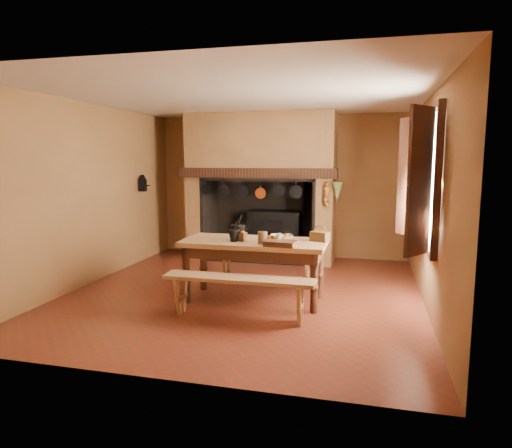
{
  "coord_description": "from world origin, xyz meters",
  "views": [
    {
      "loc": [
        1.74,
        -6.26,
        1.95
      ],
      "look_at": [
        0.09,
        0.3,
        0.98
      ],
      "focal_mm": 32.0,
      "sensor_mm": 36.0,
      "label": 1
    }
  ],
  "objects_px": {
    "coffee_grinder": "(242,236)",
    "bench_front": "(239,288)",
    "work_table": "(254,250)",
    "mixing_bowl": "(282,238)",
    "wicker_basket": "(320,236)",
    "iron_range": "(276,234)"
  },
  "relations": [
    {
      "from": "coffee_grinder",
      "to": "bench_front",
      "type": "bearing_deg",
      "value": -66.48
    },
    {
      "from": "work_table",
      "to": "coffee_grinder",
      "type": "xyz_separation_m",
      "value": [
        -0.15,
        -0.09,
        0.2
      ]
    },
    {
      "from": "bench_front",
      "to": "mixing_bowl",
      "type": "bearing_deg",
      "value": 66.55
    },
    {
      "from": "coffee_grinder",
      "to": "work_table",
      "type": "bearing_deg",
      "value": 40.57
    },
    {
      "from": "work_table",
      "to": "bench_front",
      "type": "height_order",
      "value": "work_table"
    },
    {
      "from": "work_table",
      "to": "wicker_basket",
      "type": "height_order",
      "value": "wicker_basket"
    },
    {
      "from": "iron_range",
      "to": "work_table",
      "type": "distance_m",
      "value": 2.79
    },
    {
      "from": "work_table",
      "to": "mixing_bowl",
      "type": "relative_size",
      "value": 6.23
    },
    {
      "from": "coffee_grinder",
      "to": "wicker_basket",
      "type": "distance_m",
      "value": 1.06
    },
    {
      "from": "work_table",
      "to": "bench_front",
      "type": "distance_m",
      "value": 0.83
    },
    {
      "from": "bench_front",
      "to": "work_table",
      "type": "bearing_deg",
      "value": 90.0
    },
    {
      "from": "bench_front",
      "to": "coffee_grinder",
      "type": "bearing_deg",
      "value": 102.65
    },
    {
      "from": "work_table",
      "to": "iron_range",
      "type": "bearing_deg",
      "value": 95.51
    },
    {
      "from": "bench_front",
      "to": "coffee_grinder",
      "type": "xyz_separation_m",
      "value": [
        -0.15,
        0.68,
        0.52
      ]
    },
    {
      "from": "work_table",
      "to": "coffee_grinder",
      "type": "height_order",
      "value": "coffee_grinder"
    },
    {
      "from": "work_table",
      "to": "wicker_basket",
      "type": "relative_size",
      "value": 7.09
    },
    {
      "from": "work_table",
      "to": "mixing_bowl",
      "type": "bearing_deg",
      "value": 11.99
    },
    {
      "from": "work_table",
      "to": "bench_front",
      "type": "bearing_deg",
      "value": -90.0
    },
    {
      "from": "iron_range",
      "to": "wicker_basket",
      "type": "bearing_deg",
      "value": -66.42
    },
    {
      "from": "iron_range",
      "to": "work_table",
      "type": "relative_size",
      "value": 0.82
    },
    {
      "from": "iron_range",
      "to": "bench_front",
      "type": "height_order",
      "value": "iron_range"
    },
    {
      "from": "work_table",
      "to": "coffee_grinder",
      "type": "bearing_deg",
      "value": -150.3
    }
  ]
}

